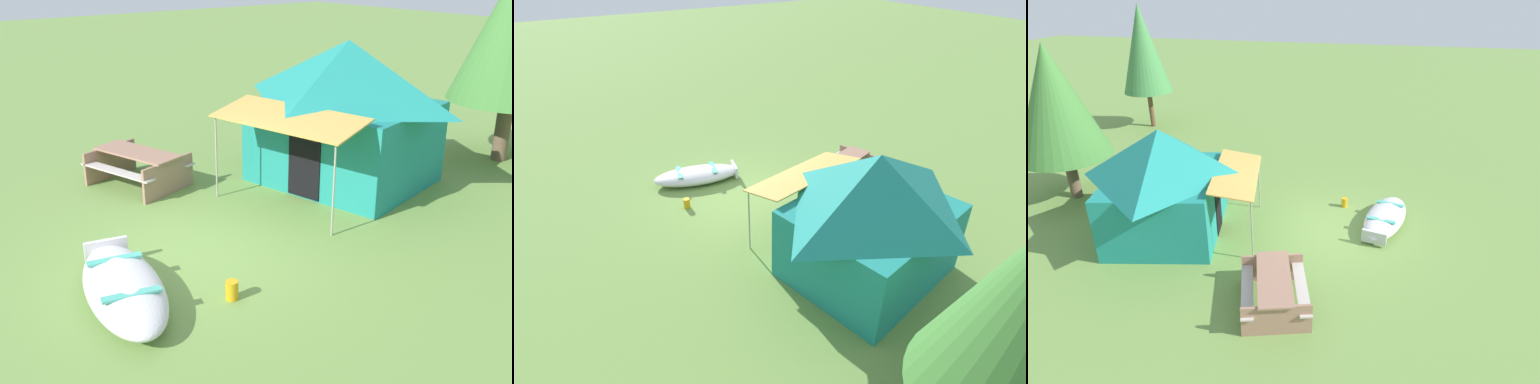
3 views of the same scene
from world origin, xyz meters
TOP-DOWN VIEW (x-y plane):
  - ground_plane at (0.00, 0.00)m, footprint 80.00×80.00m
  - beached_rowboat at (0.74, -1.60)m, footprint 2.86×1.64m
  - canvas_cabin_tent at (-0.92, 4.40)m, footprint 4.15×4.69m
  - picnic_table at (-3.34, 0.73)m, footprint 2.28×1.94m
  - cooler_box at (-1.36, 3.43)m, footprint 0.65×0.65m
  - fuel_can at (1.61, -0.34)m, footprint 0.26×0.26m

SIDE VIEW (x-z plane):
  - ground_plane at x=0.00m, z-range 0.00..0.00m
  - fuel_can at x=1.61m, z-range 0.00..0.29m
  - cooler_box at x=-1.36m, z-range 0.00..0.35m
  - beached_rowboat at x=0.74m, z-range 0.01..0.48m
  - picnic_table at x=-3.34m, z-range 0.11..0.86m
  - canvas_cabin_tent at x=-0.92m, z-range 0.06..3.07m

